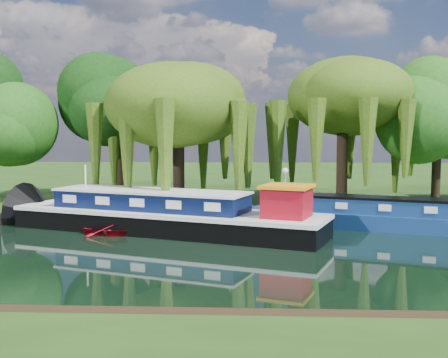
{
  "coord_description": "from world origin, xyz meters",
  "views": [
    {
      "loc": [
        -1.58,
        -22.7,
        5.25
      ],
      "look_at": [
        -2.87,
        5.16,
        2.8
      ],
      "focal_mm": 45.0,
      "sensor_mm": 36.0,
      "label": 1
    }
  ],
  "objects": [
    {
      "name": "ground",
      "position": [
        0.0,
        0.0,
        0.0
      ],
      "size": [
        120.0,
        120.0,
        0.0
      ],
      "primitive_type": "plane",
      "color": "black"
    },
    {
      "name": "far_bank",
      "position": [
        0.0,
        34.0,
        0.23
      ],
      "size": [
        120.0,
        52.0,
        0.45
      ],
      "primitive_type": "cube",
      "color": "#1F3E11",
      "rests_on": "ground"
    },
    {
      "name": "dutch_barge",
      "position": [
        -5.74,
        5.61,
        0.87
      ],
      "size": [
        16.87,
        9.11,
        3.5
      ],
      "rotation": [
        0.0,
        0.0,
        -0.34
      ],
      "color": "black",
      "rests_on": "ground"
    },
    {
      "name": "narrowboat",
      "position": [
        4.56,
        7.29,
        0.66
      ],
      "size": [
        12.67,
        6.08,
        1.85
      ],
      "rotation": [
        0.0,
        0.0,
        -0.33
      ],
      "color": "navy",
      "rests_on": "ground"
    },
    {
      "name": "red_dinghy",
      "position": [
        -8.36,
        4.92,
        0.0
      ],
      "size": [
        3.42,
        2.63,
        0.66
      ],
      "primitive_type": "imported",
      "rotation": [
        0.0,
        0.0,
        1.45
      ],
      "color": "maroon",
      "rests_on": "ground"
    },
    {
      "name": "willow_left",
      "position": [
        -5.87,
        10.84,
        6.52
      ],
      "size": [
        6.98,
        6.98,
        8.36
      ],
      "color": "black",
      "rests_on": "far_bank"
    },
    {
      "name": "willow_right",
      "position": [
        4.25,
        13.03,
        6.72
      ],
      "size": [
        7.05,
        7.05,
        8.59
      ],
      "color": "black",
      "rests_on": "far_bank"
    },
    {
      "name": "tree_far_mid",
      "position": [
        -10.48,
        15.65,
        6.75
      ],
      "size": [
        5.58,
        5.58,
        9.14
      ],
      "color": "black",
      "rests_on": "far_bank"
    },
    {
      "name": "tree_far_right",
      "position": [
        10.12,
        12.99,
        5.95
      ],
      "size": [
        4.88,
        4.88,
        7.99
      ],
      "color": "black",
      "rests_on": "far_bank"
    },
    {
      "name": "lamppost",
      "position": [
        0.5,
        10.5,
        2.42
      ],
      "size": [
        0.36,
        0.36,
        2.56
      ],
      "color": "silver",
      "rests_on": "far_bank"
    },
    {
      "name": "mooring_posts",
      "position": [
        -0.5,
        8.4,
        0.95
      ],
      "size": [
        19.16,
        0.16,
        1.0
      ],
      "color": "silver",
      "rests_on": "far_bank"
    }
  ]
}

